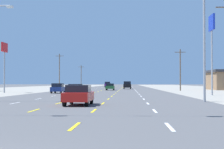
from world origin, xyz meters
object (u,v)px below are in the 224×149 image
object	(u,v)px
pole_sign_right_row_1	(212,32)
streetlight_right_row_0	(198,29)
sedan_center_turn_midfar	(110,87)
hatchback_inner_right_farther	(128,85)
sedan_inner_left_near	(76,89)
suv_inner_left_farthest	(108,84)
sedan_center_turn_nearest	(79,95)
suv_inner_right_far	(127,85)
pole_sign_left_row_1	(4,54)
hatchback_far_left_mid	(58,88)

from	to	relation	value
pole_sign_right_row_1	streetlight_right_row_0	bearing A→B (deg)	-106.35
sedan_center_turn_midfar	hatchback_inner_right_farther	world-z (taller)	hatchback_inner_right_farther
sedan_inner_left_near	suv_inner_left_farthest	bearing A→B (deg)	90.27
hatchback_inner_right_farther	sedan_center_turn_nearest	bearing A→B (deg)	-91.96
sedan_center_turn_nearest	suv_inner_right_far	xyz separation A→B (m)	(3.31, 67.92, 0.27)
pole_sign_left_row_1	streetlight_right_row_0	distance (m)	37.20
suv_inner_left_farthest	pole_sign_right_row_1	distance (m)	83.07
suv_inner_left_farthest	pole_sign_right_row_1	size ratio (longest dim) A/B	0.47
pole_sign_left_row_1	sedan_inner_left_near	bearing A→B (deg)	-36.62
hatchback_inner_right_farther	pole_sign_right_row_1	size ratio (longest dim) A/B	0.37
suv_inner_left_farthest	pole_sign_right_row_1	bearing A→B (deg)	-77.23
suv_inner_right_far	hatchback_inner_right_farther	world-z (taller)	suv_inner_right_far
streetlight_right_row_0	hatchback_inner_right_farther	bearing A→B (deg)	93.80
hatchback_far_left_mid	suv_inner_left_farthest	world-z (taller)	suv_inner_left_farthest
sedan_inner_left_near	pole_sign_right_row_1	world-z (taller)	pole_sign_right_row_1
streetlight_right_row_0	suv_inner_right_far	bearing A→B (deg)	95.61
sedan_center_turn_midfar	pole_sign_left_row_1	bearing A→B (deg)	-126.52
sedan_center_turn_midfar	suv_inner_right_far	xyz separation A→B (m)	(3.70, 14.92, 0.27)
sedan_inner_left_near	pole_sign_left_row_1	distance (m)	17.08
hatchback_far_left_mid	pole_sign_right_row_1	bearing A→B (deg)	-20.28
suv_inner_left_farthest	streetlight_right_row_0	world-z (taller)	streetlight_right_row_0
pole_sign_left_row_1	suv_inner_right_far	bearing A→B (deg)	61.66
sedan_center_turn_midfar	suv_inner_right_far	size ratio (longest dim) A/B	0.92
sedan_center_turn_midfar	pole_sign_right_row_1	size ratio (longest dim) A/B	0.43
hatchback_far_left_mid	sedan_center_turn_midfar	bearing A→B (deg)	73.36
sedan_inner_left_near	suv_inner_right_far	distance (m)	46.64
sedan_center_turn_midfar	pole_sign_left_row_1	distance (m)	27.43
sedan_inner_left_near	hatchback_far_left_mid	world-z (taller)	hatchback_far_left_mid
sedan_inner_left_near	sedan_center_turn_midfar	size ratio (longest dim) A/B	1.00
streetlight_right_row_0	suv_inner_left_farthest	bearing A→B (deg)	97.76
suv_inner_right_far	pole_sign_right_row_1	size ratio (longest dim) A/B	0.47
sedan_inner_left_near	hatchback_inner_right_farther	world-z (taller)	hatchback_inner_right_farther
suv_inner_right_far	pole_sign_left_row_1	size ratio (longest dim) A/B	0.61
sedan_center_turn_nearest	pole_sign_right_row_1	bearing A→B (deg)	56.23
hatchback_far_left_mid	hatchback_inner_right_farther	size ratio (longest dim) A/B	1.00
hatchback_far_left_mid	streetlight_right_row_0	xyz separation A→B (m)	(16.86, -25.04, 5.39)
sedan_center_turn_nearest	streetlight_right_row_0	distance (m)	11.92
sedan_center_turn_midfar	suv_inner_left_farthest	size ratio (longest dim) A/B	0.92
hatchback_far_left_mid	suv_inner_left_farthest	bearing A→B (deg)	87.20
hatchback_far_left_mid	pole_sign_right_row_1	world-z (taller)	pole_sign_right_row_1
hatchback_inner_right_farther	suv_inner_left_farthest	bearing A→B (deg)	146.87
hatchback_far_left_mid	pole_sign_right_row_1	size ratio (longest dim) A/B	0.37
suv_inner_left_farthest	sedan_inner_left_near	bearing A→B (deg)	-89.73
sedan_center_turn_nearest	sedan_inner_left_near	size ratio (longest dim) A/B	1.00
sedan_center_turn_nearest	hatchback_far_left_mid	size ratio (longest dim) A/B	1.15
sedan_center_turn_nearest	hatchback_inner_right_farther	distance (m)	97.80
sedan_inner_left_near	hatchback_inner_right_farther	distance (m)	76.27
pole_sign_right_row_1	pole_sign_left_row_1	bearing A→B (deg)	162.52
sedan_center_turn_nearest	sedan_inner_left_near	xyz separation A→B (m)	(-3.41, 21.77, 0.00)
sedan_center_turn_nearest	hatchback_far_left_mid	xyz separation A→B (m)	(-7.34, 29.75, 0.03)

